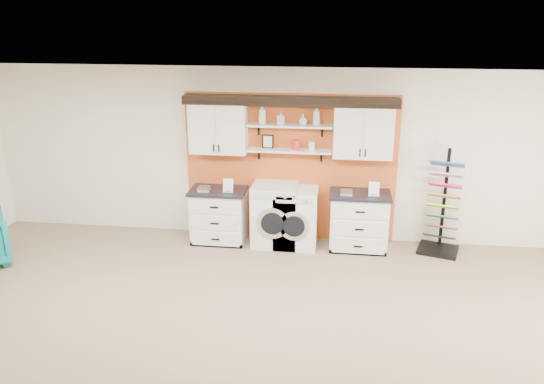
# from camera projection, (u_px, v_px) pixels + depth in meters

# --- Properties ---
(ceiling) EXTENTS (10.00, 10.00, 0.00)m
(ceiling) POSITION_uv_depth(u_px,v_px,m) (246.00, 114.00, 4.35)
(ceiling) COLOR white
(ceiling) RESTS_ON wall_back
(wall_back) EXTENTS (10.00, 0.00, 10.00)m
(wall_back) POSITION_uv_depth(u_px,v_px,m) (291.00, 155.00, 8.55)
(wall_back) COLOR white
(wall_back) RESTS_ON floor
(accent_panel) EXTENTS (3.40, 0.07, 2.40)m
(accent_panel) POSITION_uv_depth(u_px,v_px,m) (290.00, 168.00, 8.59)
(accent_panel) COLOR #C15120
(accent_panel) RESTS_ON wall_back
(upper_cabinet_left) EXTENTS (0.90, 0.35, 0.84)m
(upper_cabinet_left) POSITION_uv_depth(u_px,v_px,m) (218.00, 127.00, 8.34)
(upper_cabinet_left) COLOR white
(upper_cabinet_left) RESTS_ON wall_back
(upper_cabinet_right) EXTENTS (0.90, 0.35, 0.84)m
(upper_cabinet_right) POSITION_uv_depth(u_px,v_px,m) (363.00, 131.00, 8.07)
(upper_cabinet_right) COLOR white
(upper_cabinet_right) RESTS_ON wall_back
(shelf_lower) EXTENTS (1.32, 0.28, 0.03)m
(shelf_lower) POSITION_uv_depth(u_px,v_px,m) (289.00, 151.00, 8.32)
(shelf_lower) COLOR white
(shelf_lower) RESTS_ON wall_back
(shelf_upper) EXTENTS (1.32, 0.28, 0.03)m
(shelf_upper) POSITION_uv_depth(u_px,v_px,m) (290.00, 126.00, 8.19)
(shelf_upper) COLOR white
(shelf_upper) RESTS_ON wall_back
(crown_molding) EXTENTS (3.30, 0.41, 0.13)m
(crown_molding) POSITION_uv_depth(u_px,v_px,m) (290.00, 100.00, 8.08)
(crown_molding) COLOR black
(crown_molding) RESTS_ON wall_back
(picture_frame) EXTENTS (0.18, 0.02, 0.22)m
(picture_frame) POSITION_uv_depth(u_px,v_px,m) (268.00, 141.00, 8.37)
(picture_frame) COLOR black
(picture_frame) RESTS_ON shelf_lower
(canister_red) EXTENTS (0.11, 0.11, 0.16)m
(canister_red) POSITION_uv_depth(u_px,v_px,m) (296.00, 145.00, 8.28)
(canister_red) COLOR red
(canister_red) RESTS_ON shelf_lower
(canister_cream) EXTENTS (0.10, 0.10, 0.14)m
(canister_cream) POSITION_uv_depth(u_px,v_px,m) (312.00, 146.00, 8.25)
(canister_cream) COLOR silver
(canister_cream) RESTS_ON shelf_lower
(base_cabinet_left) EXTENTS (0.91, 0.66, 0.89)m
(base_cabinet_left) POSITION_uv_depth(u_px,v_px,m) (219.00, 215.00, 8.66)
(base_cabinet_left) COLOR white
(base_cabinet_left) RESTS_ON floor
(base_cabinet_right) EXTENTS (0.95, 0.66, 0.93)m
(base_cabinet_right) POSITION_uv_depth(u_px,v_px,m) (359.00, 221.00, 8.38)
(base_cabinet_right) COLOR white
(base_cabinet_right) RESTS_ON floor
(washer) EXTENTS (0.72, 0.71, 1.01)m
(washer) POSITION_uv_depth(u_px,v_px,m) (275.00, 215.00, 8.53)
(washer) COLOR white
(washer) RESTS_ON floor
(dryer) EXTENTS (0.68, 0.71, 0.95)m
(dryer) POSITION_uv_depth(u_px,v_px,m) (296.00, 217.00, 8.50)
(dryer) COLOR white
(dryer) RESTS_ON floor
(sample_rack) EXTENTS (0.71, 0.65, 1.64)m
(sample_rack) POSITION_uv_depth(u_px,v_px,m) (441.00, 220.00, 8.24)
(sample_rack) COLOR black
(sample_rack) RESTS_ON floor
(soap_bottle_a) EXTENTS (0.17, 0.17, 0.32)m
(soap_bottle_a) POSITION_uv_depth(u_px,v_px,m) (262.00, 114.00, 8.19)
(soap_bottle_a) COLOR silver
(soap_bottle_a) RESTS_ON shelf_upper
(soap_bottle_b) EXTENTS (0.12, 0.12, 0.20)m
(soap_bottle_b) POSITION_uv_depth(u_px,v_px,m) (281.00, 118.00, 8.17)
(soap_bottle_b) COLOR silver
(soap_bottle_b) RESTS_ON shelf_upper
(soap_bottle_c) EXTENTS (0.17, 0.17, 0.16)m
(soap_bottle_c) POSITION_uv_depth(u_px,v_px,m) (303.00, 120.00, 8.14)
(soap_bottle_c) COLOR silver
(soap_bottle_c) RESTS_ON shelf_upper
(soap_bottle_d) EXTENTS (0.12, 0.12, 0.31)m
(soap_bottle_d) POSITION_uv_depth(u_px,v_px,m) (317.00, 115.00, 8.09)
(soap_bottle_d) COLOR silver
(soap_bottle_d) RESTS_ON shelf_upper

